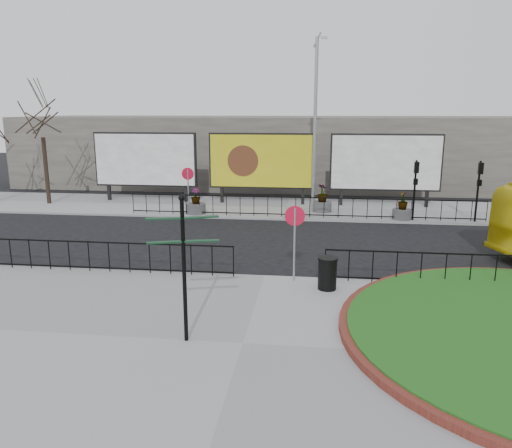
# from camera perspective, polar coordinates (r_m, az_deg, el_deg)

# --- Properties ---
(ground) EXTENTS (90.00, 90.00, 0.00)m
(ground) POSITION_cam_1_polar(r_m,az_deg,el_deg) (16.84, 0.98, -6.27)
(ground) COLOR black
(ground) RESTS_ON ground
(pavement_near) EXTENTS (30.00, 10.00, 0.12)m
(pavement_near) POSITION_cam_1_polar(r_m,az_deg,el_deg) (12.24, -1.51, -13.70)
(pavement_near) COLOR gray
(pavement_near) RESTS_ON ground
(pavement_far) EXTENTS (44.00, 6.00, 0.12)m
(pavement_far) POSITION_cam_1_polar(r_m,az_deg,el_deg) (28.40, 3.48, 1.83)
(pavement_far) COLOR gray
(pavement_far) RESTS_ON ground
(railing_near_left) EXTENTS (10.00, 0.10, 1.10)m
(railing_near_left) POSITION_cam_1_polar(r_m,az_deg,el_deg) (17.97, -18.56, -3.48)
(railing_near_left) COLOR black
(railing_near_left) RESTS_ON pavement_near
(railing_near_right) EXTENTS (9.00, 0.10, 1.10)m
(railing_near_right) POSITION_cam_1_polar(r_m,az_deg,el_deg) (16.98, 23.33, -4.83)
(railing_near_right) COLOR black
(railing_near_right) RESTS_ON pavement_near
(railing_far) EXTENTS (18.00, 0.10, 1.10)m
(railing_far) POSITION_cam_1_polar(r_m,az_deg,el_deg) (25.59, 5.37, 1.95)
(railing_far) COLOR black
(railing_far) RESTS_ON pavement_far
(speed_sign_far) EXTENTS (0.64, 0.07, 2.47)m
(speed_sign_far) POSITION_cam_1_polar(r_m,az_deg,el_deg) (26.33, -7.78, 4.94)
(speed_sign_far) COLOR gray
(speed_sign_far) RESTS_ON pavement_far
(speed_sign_near) EXTENTS (0.64, 0.07, 2.47)m
(speed_sign_near) POSITION_cam_1_polar(r_m,az_deg,el_deg) (15.86, 4.45, -0.32)
(speed_sign_near) COLOR gray
(speed_sign_near) RESTS_ON pavement_near
(billboard_left) EXTENTS (6.20, 0.31, 4.10)m
(billboard_left) POSITION_cam_1_polar(r_m,az_deg,el_deg) (30.66, -12.53, 7.17)
(billboard_left) COLOR black
(billboard_left) RESTS_ON pavement_far
(billboard_mid) EXTENTS (6.20, 0.31, 4.10)m
(billboard_mid) POSITION_cam_1_polar(r_m,az_deg,el_deg) (29.11, 0.70, 7.18)
(billboard_mid) COLOR black
(billboard_mid) RESTS_ON pavement_far
(billboard_right) EXTENTS (6.20, 0.31, 4.10)m
(billboard_right) POSITION_cam_1_polar(r_m,az_deg,el_deg) (29.20, 14.58, 6.78)
(billboard_right) COLOR black
(billboard_right) RESTS_ON pavement_far
(lamp_post) EXTENTS (0.74, 0.18, 9.23)m
(lamp_post) POSITION_cam_1_polar(r_m,az_deg,el_deg) (26.82, 6.77, 11.36)
(lamp_post) COLOR gray
(lamp_post) RESTS_ON pavement_far
(signal_pole_a) EXTENTS (0.22, 0.26, 3.00)m
(signal_pole_a) POSITION_cam_1_polar(r_m,az_deg,el_deg) (25.85, 17.75, 4.71)
(signal_pole_a) COLOR black
(signal_pole_a) RESTS_ON pavement_far
(signal_pole_b) EXTENTS (0.22, 0.26, 3.00)m
(signal_pole_b) POSITION_cam_1_polar(r_m,az_deg,el_deg) (26.58, 24.13, 4.40)
(signal_pole_b) COLOR black
(signal_pole_b) RESTS_ON pavement_far
(tree_left) EXTENTS (2.00, 2.00, 7.00)m
(tree_left) POSITION_cam_1_polar(r_m,az_deg,el_deg) (31.53, -23.10, 8.47)
(tree_left) COLOR #2D2119
(tree_left) RESTS_ON pavement_far
(building_backdrop) EXTENTS (40.00, 10.00, 5.00)m
(building_backdrop) POSITION_cam_1_polar(r_m,az_deg,el_deg) (37.97, 4.46, 8.36)
(building_backdrop) COLOR slate
(building_backdrop) RESTS_ON ground
(fingerpost_sign) EXTENTS (1.65, 0.70, 3.56)m
(fingerpost_sign) POSITION_cam_1_polar(r_m,az_deg,el_deg) (11.70, -8.28, -3.50)
(fingerpost_sign) COLOR black
(fingerpost_sign) RESTS_ON pavement_near
(litter_bin) EXTENTS (0.61, 0.61, 1.01)m
(litter_bin) POSITION_cam_1_polar(r_m,az_deg,el_deg) (15.57, 8.17, -5.59)
(litter_bin) COLOR black
(litter_bin) RESTS_ON pavement_near
(planter_a) EXTENTS (1.03, 1.03, 1.38)m
(planter_a) POSITION_cam_1_polar(r_m,az_deg,el_deg) (26.67, -6.89, 2.12)
(planter_a) COLOR #4C4C4F
(planter_a) RESTS_ON pavement_far
(planter_b) EXTENTS (1.02, 1.02, 1.52)m
(planter_b) POSITION_cam_1_polar(r_m,az_deg,el_deg) (27.26, 7.57, 2.53)
(planter_b) COLOR #4C4C4F
(planter_b) RESTS_ON pavement_far
(planter_c) EXTENTS (0.97, 0.97, 1.40)m
(planter_c) POSITION_cam_1_polar(r_m,az_deg,el_deg) (26.20, 16.38, 1.56)
(planter_c) COLOR #4C4C4F
(planter_c) RESTS_ON pavement_far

